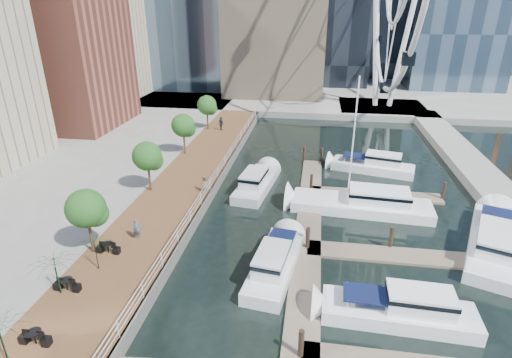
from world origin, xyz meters
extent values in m
plane|color=black|center=(0.00, 0.00, 0.00)|extent=(520.00, 520.00, 0.00)
cube|color=brown|center=(-9.00, 15.00, 0.50)|extent=(6.00, 60.00, 1.00)
cube|color=#595954|center=(-6.00, 15.00, 0.50)|extent=(0.25, 60.00, 1.00)
cube|color=gray|center=(0.00, 102.00, 0.50)|extent=(200.00, 114.00, 1.00)
cube|color=gray|center=(20.00, 20.00, 0.50)|extent=(4.00, 60.00, 1.00)
cube|color=gray|center=(14.00, 52.00, 0.50)|extent=(14.00, 12.00, 1.00)
cube|color=#6D6051|center=(3.00, 10.00, 0.10)|extent=(2.00, 32.00, 0.20)
cube|color=#6D6051|center=(9.00, 8.00, 0.10)|extent=(12.00, 2.00, 0.20)
cube|color=#6D6051|center=(9.00, 18.00, 0.10)|extent=(12.00, 2.00, 0.20)
cube|color=brown|center=(-30.00, 34.00, 11.00)|extent=(12.00, 14.00, 20.00)
cube|color=#BCAD8E|center=(-36.00, 50.00, 15.00)|extent=(14.00, 16.00, 28.00)
cylinder|color=white|center=(11.50, 52.00, 14.00)|extent=(0.80, 0.80, 26.00)
cylinder|color=white|center=(16.50, 52.00, 14.00)|extent=(0.80, 0.80, 26.00)
cylinder|color=#3F2B1C|center=(-11.40, 4.00, 2.20)|extent=(0.20, 0.20, 2.40)
sphere|color=#265B1E|center=(-11.40, 4.00, 4.30)|extent=(2.60, 2.60, 2.60)
cylinder|color=#3F2B1C|center=(-11.40, 14.00, 2.20)|extent=(0.20, 0.20, 2.40)
sphere|color=#265B1E|center=(-11.40, 14.00, 4.30)|extent=(2.60, 2.60, 2.60)
cylinder|color=#3F2B1C|center=(-11.40, 24.00, 2.20)|extent=(0.20, 0.20, 2.40)
sphere|color=#265B1E|center=(-11.40, 24.00, 4.30)|extent=(2.60, 2.60, 2.60)
cylinder|color=#3F2B1C|center=(-11.40, 34.00, 2.20)|extent=(0.20, 0.20, 2.40)
sphere|color=#265B1E|center=(-11.40, 34.00, 4.30)|extent=(2.60, 2.60, 2.60)
imported|color=#464E5E|center=(-9.12, 6.00, 1.78)|extent=(0.66, 0.54, 1.56)
imported|color=gray|center=(-6.50, 14.43, 1.76)|extent=(0.86, 0.92, 1.51)
imported|color=#32393F|center=(-9.46, 33.69, 1.93)|extent=(1.14, 1.04, 1.87)
imported|color=#103B17|center=(-10.40, -5.36, 2.31)|extent=(3.46, 3.50, 2.62)
imported|color=#0F3912|center=(-11.04, -0.34, 2.25)|extent=(2.90, 2.95, 2.51)
imported|color=#103B13|center=(-10.06, 2.22, 2.08)|extent=(3.15, 3.17, 2.17)
camera|label=1|loc=(3.04, -17.09, 16.35)|focal=28.00mm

